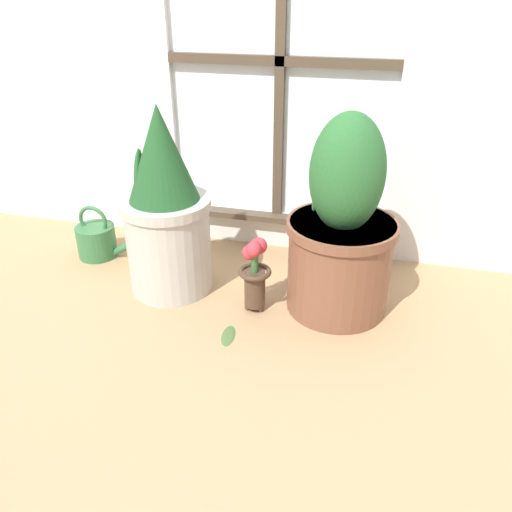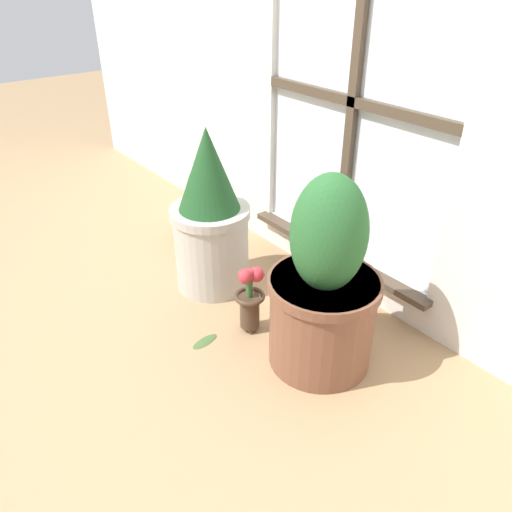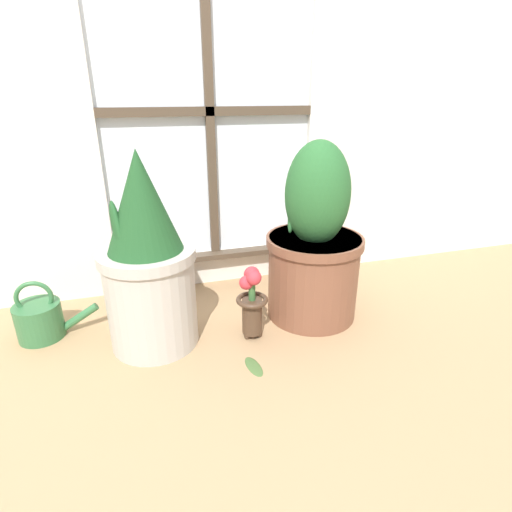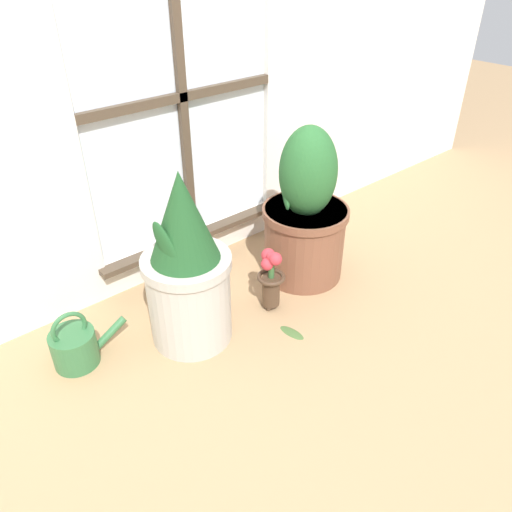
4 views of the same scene
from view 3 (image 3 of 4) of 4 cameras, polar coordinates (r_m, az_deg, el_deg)
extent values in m
plane|color=tan|center=(1.39, -0.36, -14.48)|extent=(10.00, 10.00, 0.00)
cube|color=silver|center=(1.90, -5.82, -1.19)|extent=(0.88, 0.05, 0.15)
cube|color=white|center=(1.75, -6.83, 19.89)|extent=(0.88, 0.02, 1.21)
cube|color=#4C3D2D|center=(1.72, -6.65, 19.85)|extent=(0.04, 0.02, 1.21)
cube|color=#4C3D2D|center=(1.72, -6.65, 19.85)|extent=(0.88, 0.02, 0.04)
cube|color=#4C3D2D|center=(1.83, -5.63, 0.13)|extent=(0.94, 0.06, 0.02)
cylinder|color=#B7B2A8|center=(1.43, -14.68, -5.74)|extent=(0.30, 0.30, 0.35)
cylinder|color=#B7B2A8|center=(1.36, -15.32, 0.18)|extent=(0.32, 0.32, 0.04)
cylinder|color=#38281E|center=(1.36, -15.38, 0.68)|extent=(0.28, 0.28, 0.01)
cone|color=#1E4C23|center=(1.30, -16.13, 7.51)|extent=(0.24, 0.24, 0.32)
ellipsoid|color=#1E4C23|center=(1.31, -19.15, 3.50)|extent=(0.07, 0.15, 0.20)
cylinder|color=brown|center=(1.58, 8.09, -2.91)|extent=(0.35, 0.35, 0.33)
cylinder|color=brown|center=(1.52, 8.39, 2.14)|extent=(0.37, 0.37, 0.03)
cylinder|color=#38281E|center=(1.51, 8.42, 2.54)|extent=(0.32, 0.32, 0.01)
ellipsoid|color=#28602D|center=(1.47, 8.79, 8.70)|extent=(0.24, 0.24, 0.38)
ellipsoid|color=#28602D|center=(1.50, 5.23, 6.21)|extent=(0.10, 0.13, 0.16)
sphere|color=#473323|center=(1.51, -0.84, -10.48)|extent=(0.02, 0.02, 0.02)
sphere|color=#473323|center=(1.48, -1.29, -11.43)|extent=(0.02, 0.02, 0.02)
sphere|color=#473323|center=(1.49, 0.46, -11.15)|extent=(0.02, 0.02, 0.02)
cylinder|color=#473323|center=(1.45, -0.56, -8.57)|extent=(0.07, 0.07, 0.13)
torus|color=#473323|center=(1.42, -0.57, -6.27)|extent=(0.11, 0.11, 0.02)
cylinder|color=#386633|center=(1.40, -0.58, -4.97)|extent=(0.02, 0.02, 0.07)
sphere|color=#C6333D|center=(1.38, -0.59, -2.75)|extent=(0.04, 0.04, 0.04)
sphere|color=#C6333D|center=(1.40, -0.61, -2.63)|extent=(0.06, 0.06, 0.06)
sphere|color=#C6333D|center=(1.39, -1.41, -3.83)|extent=(0.05, 0.05, 0.05)
sphere|color=#C6333D|center=(1.36, -0.29, -3.11)|extent=(0.05, 0.05, 0.05)
cylinder|color=#336B3D|center=(1.66, -28.54, -8.13)|extent=(0.16, 0.16, 0.13)
cylinder|color=#336B3D|center=(1.63, -23.80, -7.94)|extent=(0.14, 0.03, 0.10)
torus|color=#336B3D|center=(1.61, -29.15, -5.22)|extent=(0.13, 0.02, 0.13)
ellipsoid|color=#476633|center=(1.35, -0.31, -15.40)|extent=(0.06, 0.11, 0.01)
camera|label=1|loc=(0.76, 95.15, 12.38)|focal=35.00mm
camera|label=2|loc=(1.57, 68.94, 23.02)|focal=35.00mm
camera|label=4|loc=(0.88, -116.93, 24.08)|focal=35.00mm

